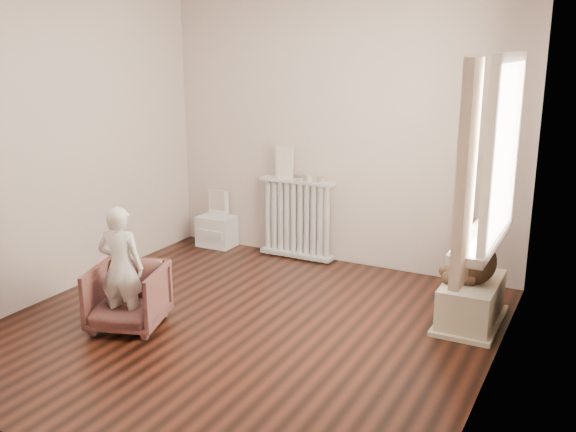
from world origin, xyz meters
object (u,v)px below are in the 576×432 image
at_px(radiator, 297,221).
at_px(teddy_bear, 477,241).
at_px(toy_vanity, 216,221).
at_px(toy_bench, 471,298).
at_px(child, 121,268).
at_px(armchair, 128,297).
at_px(plush_cat, 494,206).

distance_m(radiator, teddy_bear, 2.10).
bearing_deg(toy_vanity, toy_bench, -14.69).
distance_m(toy_vanity, child, 2.17).
distance_m(armchair, child, 0.25).
bearing_deg(armchair, toy_bench, 11.34).
bearing_deg(plush_cat, teddy_bear, 117.69).
height_order(child, plush_cat, plush_cat).
bearing_deg(radiator, toy_bench, -22.20).
relative_size(armchair, teddy_bear, 1.05).
relative_size(child, toy_bench, 1.28).
xyz_separation_m(radiator, teddy_bear, (1.92, -0.80, 0.28)).
height_order(radiator, plush_cat, plush_cat).
xyz_separation_m(armchair, plush_cat, (2.45, 1.09, 0.75)).
bearing_deg(radiator, child, -100.73).
bearing_deg(toy_bench, teddy_bear, -68.26).
height_order(child, teddy_bear, child).
distance_m(child, plush_cat, 2.75).
relative_size(radiator, child, 0.86).
height_order(armchair, teddy_bear, teddy_bear).
relative_size(armchair, child, 0.57).
height_order(toy_vanity, plush_cat, plush_cat).
xyz_separation_m(radiator, toy_bench, (1.91, -0.78, -0.19)).
xyz_separation_m(armchair, child, (0.00, -0.05, 0.25)).
distance_m(toy_bench, plush_cat, 0.84).
bearing_deg(child, plush_cat, -172.91).
height_order(toy_vanity, toy_bench, toy_vanity).
relative_size(toy_vanity, child, 0.63).
xyz_separation_m(radiator, armchair, (-0.40, -2.07, -0.14)).
distance_m(toy_vanity, armchair, 2.11).
bearing_deg(toy_vanity, plush_cat, -17.59).
distance_m(armchair, plush_cat, 2.78).
bearing_deg(teddy_bear, toy_bench, 91.63).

